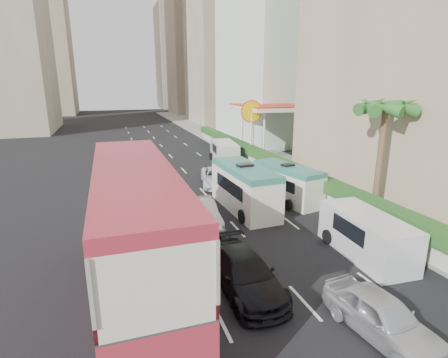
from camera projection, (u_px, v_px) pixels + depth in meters
name	position (u px, v px, depth m)	size (l,w,h in m)	color
ground_plane	(288.00, 273.00, 14.64)	(200.00, 200.00, 0.00)	black
double_decker_bus	(138.00, 237.00, 12.15)	(2.50, 11.00, 5.06)	#AA2936
car_silver_lane_a	(202.00, 225.00, 19.69)	(1.51, 4.32, 1.42)	silver
car_silver_lane_b	(379.00, 334.00, 11.07)	(1.64, 4.08, 1.39)	silver
car_black	(244.00, 289.00, 13.52)	(2.00, 4.91, 1.43)	black
van_asset	(217.00, 185.00, 27.32)	(2.21, 4.80, 1.33)	silver
minibus_near	(244.00, 188.00, 21.78)	(2.10, 6.29, 2.79)	silver
minibus_far	(287.00, 183.00, 23.54)	(1.80, 5.41, 2.40)	silver
panel_van_near	(366.00, 235.00, 15.98)	(1.97, 4.92, 1.97)	silver
panel_van_far	(224.00, 152.00, 35.09)	(2.04, 5.10, 2.04)	silver
sidewalk	(253.00, 152.00, 40.23)	(6.00, 120.00, 0.18)	#99968C
kerb_wall	(274.00, 170.00, 29.16)	(0.30, 44.00, 1.00)	silver
hedge	(274.00, 160.00, 28.93)	(1.10, 44.00, 0.70)	#2D6626
palm_tree	(380.00, 162.00, 19.77)	(0.36, 0.36, 6.40)	brown
shell_station	(269.00, 131.00, 38.00)	(6.50, 8.00, 5.50)	silver
tower_far_a	(197.00, 25.00, 89.05)	(14.00, 14.00, 44.00)	tan
tower_far_b	(180.00, 43.00, 109.72)	(14.00, 14.00, 40.00)	tan
tower_left_b	(32.00, 18.00, 84.28)	(16.00, 16.00, 46.00)	tan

